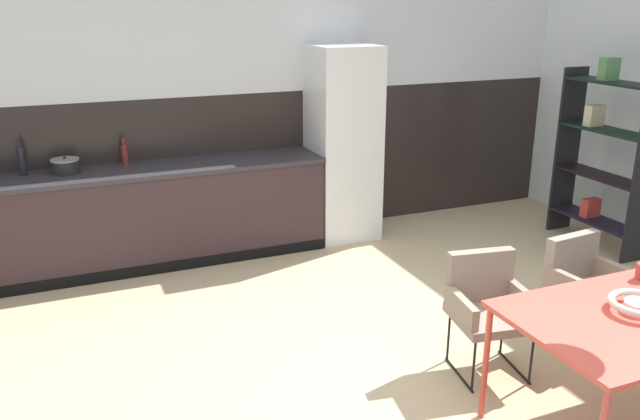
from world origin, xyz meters
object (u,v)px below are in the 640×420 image
(bottle_wine_green, at_px, (125,154))
(bottle_spice_small, at_px, (22,160))
(armchair_by_stool, at_px, (487,299))
(open_shelf_unit, at_px, (603,153))
(armchair_far_side, at_px, (584,277))
(cooking_pot, at_px, (65,166))
(fruit_bowl, at_px, (639,304))
(refrigerator_column, at_px, (343,144))

(bottle_wine_green, relative_size, bottle_spice_small, 0.82)
(armchair_by_stool, bearing_deg, open_shelf_unit, -139.01)
(armchair_by_stool, distance_m, armchair_far_side, 0.84)
(bottle_spice_small, bearing_deg, armchair_far_side, -37.99)
(armchair_far_side, bearing_deg, open_shelf_unit, -142.99)
(armchair_far_side, distance_m, cooking_pot, 4.31)
(fruit_bowl, bearing_deg, armchair_by_stool, 110.74)
(fruit_bowl, relative_size, cooking_pot, 1.34)
(armchair_far_side, bearing_deg, refrigerator_column, -82.03)
(refrigerator_column, xyz_separation_m, armchair_by_stool, (-0.19, -2.70, -0.47))
(refrigerator_column, bearing_deg, armchair_by_stool, -94.04)
(bottle_wine_green, bearing_deg, armchair_far_side, -46.10)
(armchair_by_stool, bearing_deg, bottle_spice_small, -36.34)
(armchair_by_stool, relative_size, fruit_bowl, 2.43)
(refrigerator_column, bearing_deg, cooking_pot, 178.14)
(cooking_pot, distance_m, bottle_spice_small, 0.35)
(refrigerator_column, bearing_deg, bottle_spice_small, 177.08)
(fruit_bowl, bearing_deg, cooking_pot, 127.11)
(refrigerator_column, relative_size, open_shelf_unit, 1.06)
(armchair_by_stool, relative_size, cooking_pot, 3.26)
(armchair_by_stool, distance_m, cooking_pot, 3.73)
(open_shelf_unit, bearing_deg, cooking_pot, -104.88)
(fruit_bowl, relative_size, bottle_wine_green, 1.30)
(armchair_far_side, xyz_separation_m, fruit_bowl, (-0.52, -0.89, 0.30))
(refrigerator_column, relative_size, armchair_by_stool, 2.46)
(refrigerator_column, distance_m, cooking_pot, 2.62)
(bottle_wine_green, height_order, open_shelf_unit, open_shelf_unit)
(bottle_wine_green, distance_m, bottle_spice_small, 0.86)
(refrigerator_column, height_order, armchair_by_stool, refrigerator_column)
(armchair_by_stool, bearing_deg, bottle_wine_green, -47.03)
(cooking_pot, height_order, bottle_wine_green, bottle_wine_green)
(armchair_far_side, relative_size, open_shelf_unit, 0.42)
(open_shelf_unit, bearing_deg, bottle_wine_green, -107.87)
(open_shelf_unit, bearing_deg, fruit_bowl, -41.72)
(open_shelf_unit, bearing_deg, armchair_far_side, -47.24)
(open_shelf_unit, bearing_deg, bottle_spice_small, -104.63)
(refrigerator_column, xyz_separation_m, cooking_pot, (-2.62, 0.08, 0.01))
(armchair_far_side, relative_size, bottle_wine_green, 3.12)
(bottle_wine_green, bearing_deg, armchair_by_stool, -56.47)
(armchair_far_side, distance_m, bottle_wine_green, 4.01)
(fruit_bowl, bearing_deg, open_shelf_unit, 48.28)
(refrigerator_column, height_order, bottle_spice_small, refrigerator_column)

